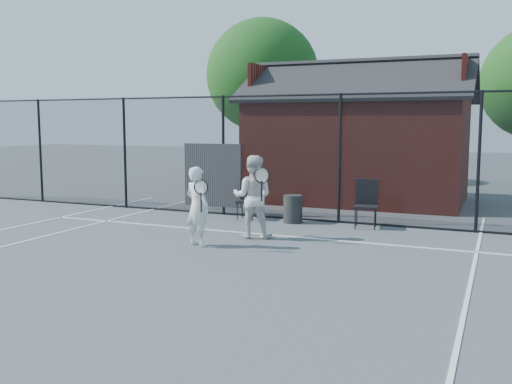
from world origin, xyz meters
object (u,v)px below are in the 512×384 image
at_px(player_front, 197,206).
at_px(waste_bin, 293,209).
at_px(chair_right, 366,205).
at_px(chair_left, 247,200).
at_px(clubhouse, 359,147).
at_px(player_back, 253,197).

distance_m(player_front, waste_bin, 3.24).
bearing_deg(waste_bin, chair_right, 0.00).
distance_m(chair_left, waste_bin, 1.18).
distance_m(clubhouse, chair_right, 4.69).
bearing_deg(player_back, chair_right, 46.19).
distance_m(player_front, chair_right, 4.00).
height_order(chair_left, waste_bin, chair_left).
distance_m(player_front, player_back, 1.32).
bearing_deg(chair_right, player_front, -137.63).
bearing_deg(chair_left, clubhouse, 63.02).
bearing_deg(chair_left, chair_right, -6.29).
distance_m(player_back, chair_right, 2.73).
bearing_deg(chair_left, player_back, -69.03).
bearing_deg(player_front, waste_bin, 75.44).
bearing_deg(chair_left, waste_bin, -6.29).
bearing_deg(clubhouse, chair_left, -110.69).
xyz_separation_m(player_front, chair_left, (-0.37, 3.10, -0.28)).
height_order(chair_right, waste_bin, chair_right).
height_order(player_back, waste_bin, player_back).
height_order(clubhouse, chair_left, clubhouse).
xyz_separation_m(clubhouse, waste_bin, (-0.49, -4.40, -1.28)).
bearing_deg(player_front, player_back, 60.69).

